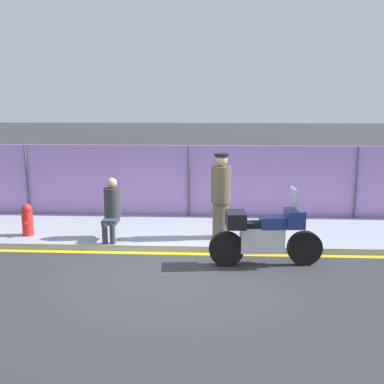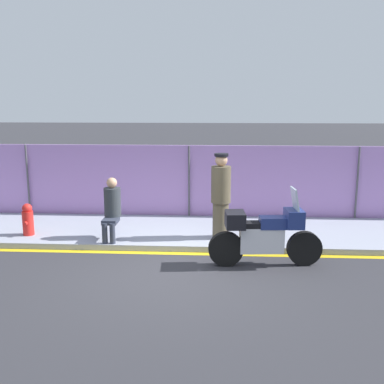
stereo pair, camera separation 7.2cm
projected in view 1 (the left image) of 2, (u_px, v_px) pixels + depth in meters
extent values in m
plane|color=#2D2D33|center=(176.00, 274.00, 8.28)|extent=(120.00, 120.00, 0.00)
cube|color=#8E93A3|center=(185.00, 232.00, 10.73)|extent=(32.30, 2.62, 0.13)
cube|color=gold|center=(181.00, 253.00, 9.37)|extent=(32.30, 0.18, 0.01)
cube|color=#AD7FC6|center=(189.00, 183.00, 11.91)|extent=(30.68, 0.08, 2.00)
cylinder|color=#4C4C51|center=(27.00, 182.00, 12.04)|extent=(0.05, 0.05, 2.00)
cylinder|color=#4C4C51|center=(189.00, 184.00, 11.82)|extent=(0.05, 0.05, 2.00)
cylinder|color=#4C4C51|center=(356.00, 185.00, 11.60)|extent=(0.05, 0.05, 2.00)
cylinder|color=black|center=(305.00, 248.00, 8.67)|extent=(0.68, 0.19, 0.67)
cylinder|color=black|center=(226.00, 249.00, 8.63)|extent=(0.68, 0.19, 0.67)
cube|color=silver|center=(262.00, 239.00, 8.61)|extent=(0.85, 0.35, 0.50)
cube|color=navy|center=(274.00, 222.00, 8.55)|extent=(0.54, 0.35, 0.22)
cube|color=black|center=(258.00, 224.00, 8.55)|extent=(0.62, 0.33, 0.10)
cube|color=navy|center=(294.00, 218.00, 8.54)|extent=(0.36, 0.50, 0.34)
cube|color=silver|center=(295.00, 199.00, 8.47)|extent=(0.14, 0.43, 0.42)
cube|color=black|center=(236.00, 220.00, 8.52)|extent=(0.40, 0.53, 0.30)
cylinder|color=brown|center=(221.00, 220.00, 9.98)|extent=(0.35, 0.35, 0.80)
cylinder|color=brown|center=(221.00, 184.00, 9.83)|extent=(0.43, 0.43, 0.80)
sphere|color=tan|center=(221.00, 160.00, 9.72)|extent=(0.27, 0.27, 0.27)
cylinder|color=black|center=(221.00, 155.00, 9.70)|extent=(0.31, 0.31, 0.06)
cylinder|color=#2D3342|center=(105.00, 234.00, 9.58)|extent=(0.12, 0.12, 0.45)
cylinder|color=#2D3342|center=(113.00, 234.00, 9.57)|extent=(0.12, 0.12, 0.45)
cube|color=#2D3342|center=(111.00, 221.00, 9.75)|extent=(0.31, 0.45, 0.10)
cylinder|color=#2D3338|center=(112.00, 202.00, 9.89)|extent=(0.37, 0.37, 0.63)
sphere|color=tan|center=(112.00, 183.00, 9.81)|extent=(0.23, 0.23, 0.23)
cylinder|color=red|center=(28.00, 223.00, 10.18)|extent=(0.25, 0.25, 0.55)
sphere|color=red|center=(27.00, 209.00, 10.11)|extent=(0.22, 0.22, 0.22)
cylinder|color=red|center=(25.00, 224.00, 10.04)|extent=(0.09, 0.10, 0.09)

